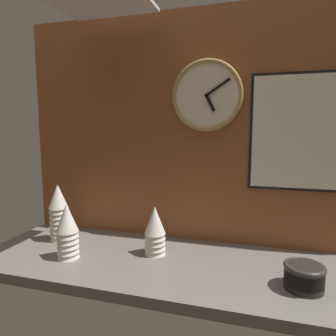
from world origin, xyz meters
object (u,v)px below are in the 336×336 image
at_px(bowl_stack_far_right, 304,276).
at_px(cup_stack_far_left, 59,212).
at_px(menu_board, 313,132).
at_px(cup_stack_center, 155,230).
at_px(wall_clock, 207,95).
at_px(cup_stack_left, 67,231).

bearing_deg(bowl_stack_far_right, cup_stack_far_left, 171.67).
height_order(bowl_stack_far_right, menu_board, menu_board).
bearing_deg(cup_stack_center, menu_board, 18.51).
xyz_separation_m(wall_clock, menu_board, (0.44, 0.01, -0.16)).
xyz_separation_m(cup_stack_left, wall_clock, (0.51, 0.33, 0.55)).
distance_m(cup_stack_center, cup_stack_far_left, 0.49).
bearing_deg(menu_board, cup_stack_left, -160.24).
distance_m(cup_stack_left, wall_clock, 0.82).
bearing_deg(cup_stack_left, menu_board, 19.76).
xyz_separation_m(cup_stack_left, cup_stack_far_left, (-0.16, 0.16, 0.02)).
bearing_deg(bowl_stack_far_right, wall_clock, 139.86).
height_order(cup_stack_left, bowl_stack_far_right, cup_stack_left).
distance_m(cup_stack_center, bowl_stack_far_right, 0.58).
distance_m(cup_stack_center, wall_clock, 0.62).
bearing_deg(menu_board, cup_stack_center, -161.49).
height_order(wall_clock, menu_board, wall_clock).
bearing_deg(menu_board, cup_stack_far_left, -170.82).
distance_m(cup_stack_left, bowl_stack_far_right, 0.89).
distance_m(bowl_stack_far_right, menu_board, 0.57).
bearing_deg(cup_stack_far_left, menu_board, 9.18).
bearing_deg(cup_stack_far_left, bowl_stack_far_right, -8.33).
xyz_separation_m(bowl_stack_far_right, wall_clock, (-0.38, 0.32, 0.62)).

